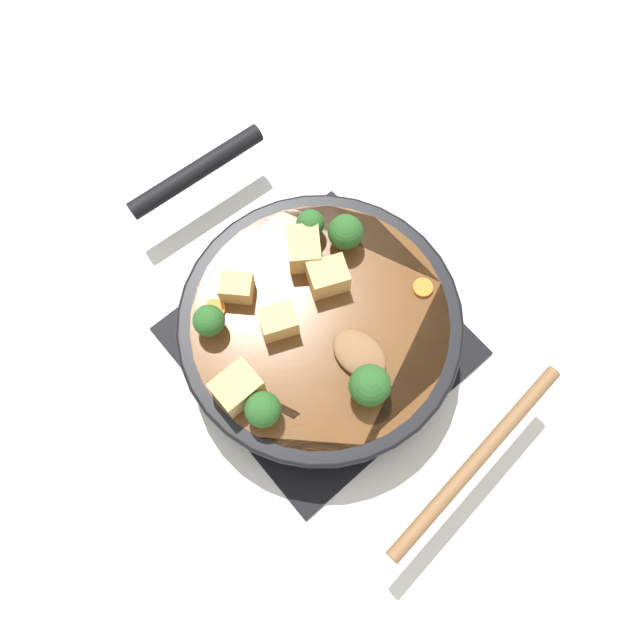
# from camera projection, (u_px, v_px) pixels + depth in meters

# --- Properties ---
(ground_plane) EXTENTS (2.40, 2.40, 0.00)m
(ground_plane) POSITION_uv_depth(u_px,v_px,m) (320.00, 342.00, 0.79)
(ground_plane) COLOR silver
(front_burner_grate) EXTENTS (0.31, 0.31, 0.03)m
(front_burner_grate) POSITION_uv_depth(u_px,v_px,m) (320.00, 339.00, 0.78)
(front_burner_grate) COLOR black
(front_burner_grate) RESTS_ON ground_plane
(skillet_pan) EXTENTS (0.33, 0.44, 0.06)m
(skillet_pan) POSITION_uv_depth(u_px,v_px,m) (319.00, 325.00, 0.74)
(skillet_pan) COLOR black
(skillet_pan) RESTS_ON front_burner_grate
(wooden_spoon) EXTENTS (0.27, 0.22, 0.02)m
(wooden_spoon) POSITION_uv_depth(u_px,v_px,m) (428.00, 416.00, 0.67)
(wooden_spoon) COLOR brown
(wooden_spoon) RESTS_ON skillet_pan
(tofu_cube_center_large) EXTENTS (0.05, 0.05, 0.03)m
(tofu_cube_center_large) POSITION_uv_depth(u_px,v_px,m) (278.00, 322.00, 0.70)
(tofu_cube_center_large) COLOR tan
(tofu_cube_center_large) RESTS_ON skillet_pan
(tofu_cube_near_handle) EXTENTS (0.06, 0.06, 0.04)m
(tofu_cube_near_handle) POSITION_uv_depth(u_px,v_px,m) (304.00, 249.00, 0.73)
(tofu_cube_near_handle) COLOR tan
(tofu_cube_near_handle) RESTS_ON skillet_pan
(tofu_cube_east_chunk) EXTENTS (0.05, 0.05, 0.04)m
(tofu_cube_east_chunk) POSITION_uv_depth(u_px,v_px,m) (328.00, 277.00, 0.72)
(tofu_cube_east_chunk) COLOR tan
(tofu_cube_east_chunk) RESTS_ON skillet_pan
(tofu_cube_west_chunk) EXTENTS (0.05, 0.04, 0.04)m
(tofu_cube_west_chunk) POSITION_uv_depth(u_px,v_px,m) (237.00, 388.00, 0.67)
(tofu_cube_west_chunk) COLOR tan
(tofu_cube_west_chunk) RESTS_ON skillet_pan
(tofu_cube_back_piece) EXTENTS (0.05, 0.05, 0.03)m
(tofu_cube_back_piece) POSITION_uv_depth(u_px,v_px,m) (236.00, 288.00, 0.71)
(tofu_cube_back_piece) COLOR tan
(tofu_cube_back_piece) RESTS_ON skillet_pan
(broccoli_floret_near_spoon) EXTENTS (0.03, 0.03, 0.04)m
(broccoli_floret_near_spoon) POSITION_uv_depth(u_px,v_px,m) (310.00, 224.00, 0.73)
(broccoli_floret_near_spoon) COLOR #709956
(broccoli_floret_near_spoon) RESTS_ON skillet_pan
(broccoli_floret_center_top) EXTENTS (0.04, 0.04, 0.04)m
(broccoli_floret_center_top) POSITION_uv_depth(u_px,v_px,m) (209.00, 321.00, 0.69)
(broccoli_floret_center_top) COLOR #709956
(broccoli_floret_center_top) RESTS_ON skillet_pan
(broccoli_floret_east_rim) EXTENTS (0.04, 0.04, 0.05)m
(broccoli_floret_east_rim) POSITION_uv_depth(u_px,v_px,m) (263.00, 409.00, 0.66)
(broccoli_floret_east_rim) COLOR #709956
(broccoli_floret_east_rim) RESTS_ON skillet_pan
(broccoli_floret_west_rim) EXTENTS (0.05, 0.05, 0.05)m
(broccoli_floret_west_rim) POSITION_uv_depth(u_px,v_px,m) (370.00, 385.00, 0.66)
(broccoli_floret_west_rim) COLOR #709956
(broccoli_floret_west_rim) RESTS_ON skillet_pan
(broccoli_floret_north_edge) EXTENTS (0.04, 0.04, 0.05)m
(broccoli_floret_north_edge) POSITION_uv_depth(u_px,v_px,m) (345.00, 232.00, 0.72)
(broccoli_floret_north_edge) COLOR #709956
(broccoli_floret_north_edge) RESTS_ON skillet_pan
(carrot_slice_orange_thin) EXTENTS (0.02, 0.02, 0.01)m
(carrot_slice_orange_thin) POSITION_uv_depth(u_px,v_px,m) (423.00, 288.00, 0.73)
(carrot_slice_orange_thin) COLOR orange
(carrot_slice_orange_thin) RESTS_ON skillet_pan
(carrot_slice_near_center) EXTENTS (0.02, 0.02, 0.01)m
(carrot_slice_near_center) POSITION_uv_depth(u_px,v_px,m) (215.00, 309.00, 0.72)
(carrot_slice_near_center) COLOR orange
(carrot_slice_near_center) RESTS_ON skillet_pan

